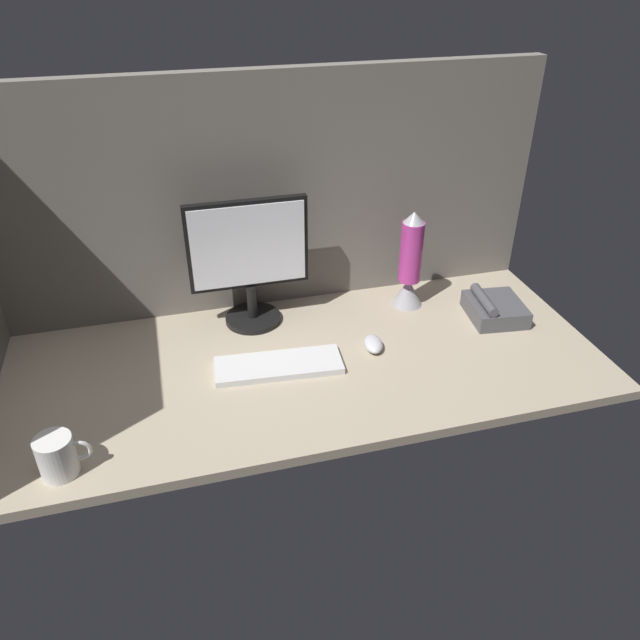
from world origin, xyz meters
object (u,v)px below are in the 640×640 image
at_px(mouse, 373,344).
at_px(mug_ceramic_white, 57,456).
at_px(monitor, 249,258).
at_px(keyboard, 279,365).
at_px(desk_phone, 494,309).
at_px(lava_lamp, 410,267).

bearing_deg(mouse, mug_ceramic_white, -152.09).
bearing_deg(mug_ceramic_white, monitor, 45.10).
bearing_deg(monitor, mouse, -38.49).
xyz_separation_m(keyboard, desk_phone, (0.74, 0.09, 0.02)).
bearing_deg(desk_phone, mouse, -171.10).
height_order(keyboard, desk_phone, desk_phone).
height_order(mouse, desk_phone, desk_phone).
bearing_deg(mug_ceramic_white, lava_lamp, 25.62).
distance_m(mouse, mug_ceramic_white, 0.93).
xyz_separation_m(keyboard, mouse, (0.30, 0.02, 0.01)).
height_order(keyboard, mug_ceramic_white, mug_ceramic_white).
bearing_deg(mouse, monitor, 150.91).
distance_m(monitor, mug_ceramic_white, 0.80).
bearing_deg(mouse, keyboard, -166.05).
bearing_deg(mouse, lava_lamp, 57.50).
bearing_deg(lava_lamp, desk_phone, -32.25).
bearing_deg(mug_ceramic_white, mouse, 18.51).
xyz_separation_m(mouse, mug_ceramic_white, (-0.88, -0.29, 0.04)).
xyz_separation_m(lava_lamp, desk_phone, (0.24, -0.15, -0.11)).
bearing_deg(keyboard, monitor, 100.00).
relative_size(lava_lamp, desk_phone, 1.62).
distance_m(monitor, desk_phone, 0.82).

